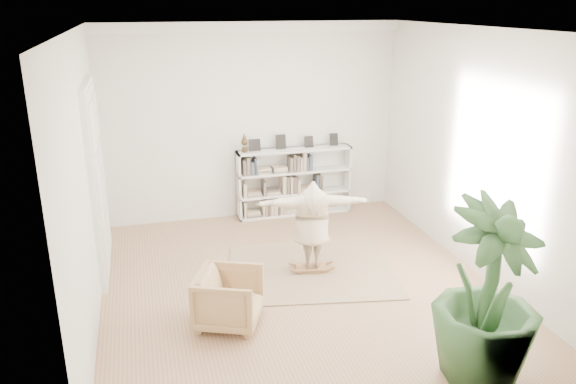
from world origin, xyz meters
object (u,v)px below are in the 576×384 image
at_px(armchair, 229,298).
at_px(rocker_board, 311,267).
at_px(houseplant, 488,294).
at_px(person, 312,223).
at_px(bookshelf, 294,182).

relative_size(armchair, rocker_board, 1.57).
xyz_separation_m(rocker_board, houseplant, (1.03, -2.89, 0.95)).
bearing_deg(rocker_board, person, 10.02).
bearing_deg(person, rocker_board, 10.02).
height_order(armchair, houseplant, houseplant).
distance_m(armchair, person, 1.89).
bearing_deg(person, armchair, 47.78).
distance_m(armchair, houseplant, 3.11).
xyz_separation_m(bookshelf, armchair, (-1.87, -3.60, -0.27)).
distance_m(armchair, rocker_board, 1.86).
height_order(rocker_board, person, person).
relative_size(rocker_board, houseplant, 0.25).
xyz_separation_m(armchair, person, (1.45, 1.13, 0.44)).
relative_size(armchair, houseplant, 0.39).
bearing_deg(bookshelf, person, -99.43).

